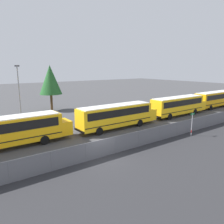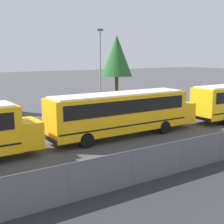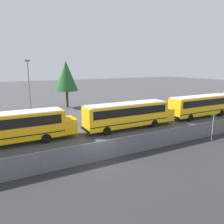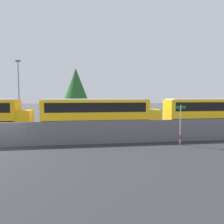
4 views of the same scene
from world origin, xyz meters
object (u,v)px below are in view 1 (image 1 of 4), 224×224
(school_bus_4, at_px, (179,105))
(school_bus_5, at_px, (216,98))
(school_bus_3, at_px, (117,114))
(school_bus_2, at_px, (10,130))
(light_pole, at_px, (19,93))
(street_sign, at_px, (192,124))
(tree_2, at_px, (50,80))

(school_bus_4, bearing_deg, school_bus_5, 2.23)
(school_bus_3, distance_m, school_bus_5, 25.42)
(school_bus_2, distance_m, light_pole, 9.12)
(school_bus_5, bearing_deg, school_bus_3, -178.61)
(school_bus_2, relative_size, school_bus_5, 1.00)
(street_sign, xyz_separation_m, tree_2, (-7.66, 24.83, 4.22))
(school_bus_2, height_order, school_bus_5, same)
(school_bus_4, relative_size, street_sign, 4.30)
(school_bus_2, distance_m, school_bus_3, 13.05)
(tree_2, bearing_deg, school_bus_3, -81.61)
(school_bus_5, bearing_deg, school_bus_2, 179.98)
(school_bus_5, relative_size, light_pole, 1.46)
(school_bus_3, xyz_separation_m, school_bus_5, (25.41, 0.62, 0.00))
(school_bus_3, height_order, tree_2, tree_2)
(light_pole, bearing_deg, tree_2, 47.77)
(school_bus_4, height_order, light_pole, light_pole)
(light_pole, xyz_separation_m, tree_2, (7.47, 8.23, 1.19))
(school_bus_5, xyz_separation_m, street_sign, (-20.27, -8.40, -0.40))
(school_bus_5, height_order, light_pole, light_pole)
(school_bus_2, xyz_separation_m, tree_2, (10.52, 16.42, 3.82))
(school_bus_2, bearing_deg, school_bus_5, -0.02)
(street_sign, bearing_deg, school_bus_5, 22.50)
(street_sign, xyz_separation_m, light_pole, (-15.13, 16.60, 3.03))
(school_bus_4, relative_size, tree_2, 1.44)
(school_bus_4, height_order, street_sign, school_bus_4)
(school_bus_2, height_order, school_bus_4, same)
(school_bus_5, distance_m, tree_2, 32.63)
(school_bus_5, relative_size, street_sign, 4.30)
(school_bus_2, distance_m, tree_2, 19.87)
(school_bus_3, bearing_deg, school_bus_5, 1.39)
(street_sign, relative_size, light_pole, 0.34)
(light_pole, bearing_deg, school_bus_2, -110.42)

